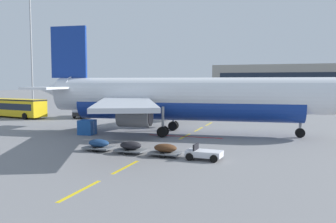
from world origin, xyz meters
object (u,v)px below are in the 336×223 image
at_px(apron_light_mast_near, 31,36).
at_px(apron_shuttle_bus, 14,107).
at_px(fuel_service_truck, 85,107).
at_px(baggage_train, 148,148).
at_px(airliner_foreground, 181,98).
at_px(uld_cargo_container, 87,127).

bearing_deg(apron_light_mast_near, apron_shuttle_bus, -57.30).
height_order(fuel_service_truck, baggage_train, fuel_service_truck).
bearing_deg(apron_shuttle_bus, baggage_train, -33.45).
bearing_deg(airliner_foreground, apron_shuttle_bus, 163.77).
distance_m(apron_shuttle_bus, baggage_train, 37.93).
bearing_deg(fuel_service_truck, airliner_foreground, -32.60).
distance_m(airliner_foreground, baggage_train, 12.45).
height_order(fuel_service_truck, uld_cargo_container, fuel_service_truck).
xyz_separation_m(apron_shuttle_bus, fuel_service_truck, (10.60, 3.94, -0.10)).
xyz_separation_m(airliner_foreground, fuel_service_truck, (-20.15, 12.89, -2.30)).
bearing_deg(fuel_service_truck, baggage_train, -49.74).
bearing_deg(apron_light_mast_near, uld_cargo_container, -43.99).
bearing_deg(airliner_foreground, apron_light_mast_near, 146.30).
xyz_separation_m(airliner_foreground, baggage_train, (0.88, -11.94, -3.42)).
bearing_deg(apron_shuttle_bus, apron_light_mast_near, 122.70).
height_order(fuel_service_truck, apron_light_mast_near, apron_light_mast_near).
relative_size(airliner_foreground, fuel_service_truck, 4.71).
bearing_deg(baggage_train, apron_shuttle_bus, 146.55).
distance_m(airliner_foreground, uld_cargo_container, 10.75).
distance_m(airliner_foreground, apron_light_mast_near, 53.93).
xyz_separation_m(airliner_foreground, apron_light_mast_near, (-43.72, 29.16, 12.09)).
height_order(airliner_foreground, fuel_service_truck, airliner_foreground).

